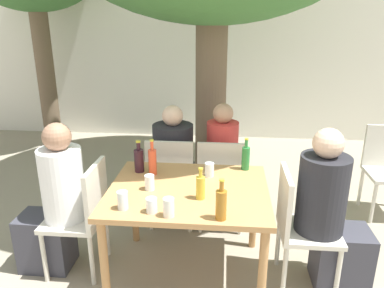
# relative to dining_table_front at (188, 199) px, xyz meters

# --- Properties ---
(ground_plane) EXTENTS (30.00, 30.00, 0.00)m
(ground_plane) POSITION_rel_dining_table_front_xyz_m (0.00, 0.00, -0.68)
(ground_plane) COLOR gray
(cafe_building_wall) EXTENTS (10.00, 0.08, 2.80)m
(cafe_building_wall) POSITION_rel_dining_table_front_xyz_m (0.00, 3.69, 0.72)
(cafe_building_wall) COLOR white
(cafe_building_wall) RESTS_ON ground_plane
(dining_table_front) EXTENTS (1.19, 0.99, 0.77)m
(dining_table_front) POSITION_rel_dining_table_front_xyz_m (0.00, 0.00, 0.00)
(dining_table_front) COLOR #B27F4C
(dining_table_front) RESTS_ON ground_plane
(patio_chair_0) EXTENTS (0.44, 0.44, 0.92)m
(patio_chair_0) POSITION_rel_dining_table_front_xyz_m (-0.83, 0.00, -0.15)
(patio_chair_0) COLOR beige
(patio_chair_0) RESTS_ON ground_plane
(patio_chair_1) EXTENTS (0.44, 0.44, 0.92)m
(patio_chair_1) POSITION_rel_dining_table_front_xyz_m (0.83, 0.00, -0.15)
(patio_chair_1) COLOR beige
(patio_chair_1) RESTS_ON ground_plane
(patio_chair_2) EXTENTS (0.44, 0.44, 0.92)m
(patio_chair_2) POSITION_rel_dining_table_front_xyz_m (-0.24, 0.73, -0.15)
(patio_chair_2) COLOR beige
(patio_chair_2) RESTS_ON ground_plane
(patio_chair_3) EXTENTS (0.44, 0.44, 0.92)m
(patio_chair_3) POSITION_rel_dining_table_front_xyz_m (0.24, 0.73, -0.15)
(patio_chair_3) COLOR beige
(patio_chair_3) RESTS_ON ground_plane
(person_seated_0) EXTENTS (0.56, 0.33, 1.25)m
(person_seated_0) POSITION_rel_dining_table_front_xyz_m (-1.06, -0.00, -0.12)
(person_seated_0) COLOR #383842
(person_seated_0) RESTS_ON ground_plane
(person_seated_1) EXTENTS (0.58, 0.36, 1.26)m
(person_seated_1) POSITION_rel_dining_table_front_xyz_m (1.06, -0.00, -0.10)
(person_seated_1) COLOR #383842
(person_seated_1) RESTS_ON ground_plane
(person_seated_2) EXTENTS (0.39, 0.60, 1.19)m
(person_seated_2) POSITION_rel_dining_table_front_xyz_m (-0.24, 0.96, -0.13)
(person_seated_2) COLOR #383842
(person_seated_2) RESTS_ON ground_plane
(person_seated_3) EXTENTS (0.30, 0.55, 1.22)m
(person_seated_3) POSITION_rel_dining_table_front_xyz_m (0.24, 0.97, -0.14)
(person_seated_3) COLOR #383842
(person_seated_3) RESTS_ON ground_plane
(amber_bottle_0) EXTENTS (0.07, 0.07, 0.28)m
(amber_bottle_0) POSITION_rel_dining_table_front_xyz_m (0.25, -0.42, 0.20)
(amber_bottle_0) COLOR #9E661E
(amber_bottle_0) RESTS_ON dining_table_front
(green_bottle_1) EXTENTS (0.07, 0.07, 0.28)m
(green_bottle_1) POSITION_rel_dining_table_front_xyz_m (0.44, 0.41, 0.20)
(green_bottle_1) COLOR #287A38
(green_bottle_1) RESTS_ON dining_table_front
(wine_bottle_2) EXTENTS (0.08, 0.08, 0.27)m
(wine_bottle_2) POSITION_rel_dining_table_front_xyz_m (-0.44, 0.29, 0.19)
(wine_bottle_2) COLOR #331923
(wine_bottle_2) RESTS_ON dining_table_front
(soda_bottle_3) EXTENTS (0.07, 0.07, 0.30)m
(soda_bottle_3) POSITION_rel_dining_table_front_xyz_m (-0.31, 0.24, 0.20)
(soda_bottle_3) COLOR #DB4C2D
(soda_bottle_3) RESTS_ON dining_table_front
(oil_cruet_4) EXTENTS (0.06, 0.06, 0.23)m
(oil_cruet_4) POSITION_rel_dining_table_front_xyz_m (0.10, -0.15, 0.18)
(oil_cruet_4) COLOR gold
(oil_cruet_4) RESTS_ON dining_table_front
(drinking_glass_0) EXTENTS (0.07, 0.07, 0.13)m
(drinking_glass_0) POSITION_rel_dining_table_front_xyz_m (-0.40, -0.35, 0.15)
(drinking_glass_0) COLOR silver
(drinking_glass_0) RESTS_ON dining_table_front
(drinking_glass_1) EXTENTS (0.07, 0.07, 0.13)m
(drinking_glass_1) POSITION_rel_dining_table_front_xyz_m (-0.08, -0.41, 0.15)
(drinking_glass_1) COLOR silver
(drinking_glass_1) RESTS_ON dining_table_front
(drinking_glass_2) EXTENTS (0.07, 0.07, 0.11)m
(drinking_glass_2) POSITION_rel_dining_table_front_xyz_m (-0.28, -0.04, 0.15)
(drinking_glass_2) COLOR white
(drinking_glass_2) RESTS_ON dining_table_front
(drinking_glass_3) EXTENTS (0.07, 0.07, 0.10)m
(drinking_glass_3) POSITION_rel_dining_table_front_xyz_m (-0.20, -0.37, 0.14)
(drinking_glass_3) COLOR white
(drinking_glass_3) RESTS_ON dining_table_front
(drinking_glass_4) EXTENTS (0.07, 0.07, 0.11)m
(drinking_glass_4) POSITION_rel_dining_table_front_xyz_m (0.15, 0.24, 0.15)
(drinking_glass_4) COLOR silver
(drinking_glass_4) RESTS_ON dining_table_front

